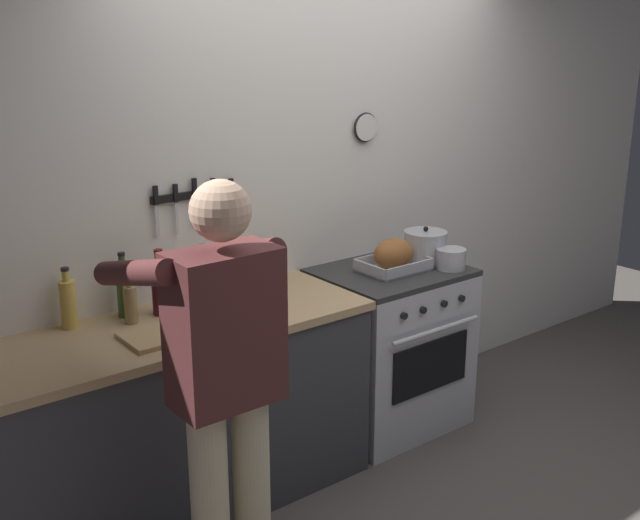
% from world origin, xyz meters
% --- Properties ---
extents(ground_plane, '(8.00, 8.00, 0.00)m').
position_xyz_m(ground_plane, '(0.00, 0.00, 0.00)').
color(ground_plane, '#4C4742').
extents(wall_back, '(6.00, 0.13, 2.60)m').
position_xyz_m(wall_back, '(-0.00, 1.35, 1.30)').
color(wall_back, white).
rests_on(wall_back, ground).
extents(counter_block, '(2.03, 0.65, 0.90)m').
position_xyz_m(counter_block, '(-1.20, 0.99, 0.45)').
color(counter_block, '#38383D').
rests_on(counter_block, ground).
extents(stove, '(0.76, 0.67, 0.90)m').
position_xyz_m(stove, '(0.22, 0.99, 0.45)').
color(stove, '#BCBCC1').
rests_on(stove, ground).
extents(person_cook, '(0.51, 0.63, 1.66)m').
position_xyz_m(person_cook, '(-1.23, 0.31, 0.95)').
color(person_cook, '#C6B793').
rests_on(person_cook, ground).
extents(roasting_pan, '(0.35, 0.26, 0.17)m').
position_xyz_m(roasting_pan, '(0.21, 0.97, 0.98)').
color(roasting_pan, '#B7B7BC').
rests_on(roasting_pan, stove).
extents(stock_pot, '(0.24, 0.24, 0.20)m').
position_xyz_m(stock_pot, '(0.46, 0.98, 0.99)').
color(stock_pot, '#B7B7BC').
rests_on(stock_pot, stove).
extents(saucepan, '(0.16, 0.16, 0.11)m').
position_xyz_m(saucepan, '(0.48, 0.81, 0.95)').
color(saucepan, '#B7B7BC').
rests_on(saucepan, stove).
extents(cutting_board, '(0.36, 0.24, 0.02)m').
position_xyz_m(cutting_board, '(-1.16, 0.88, 0.91)').
color(cutting_board, tan).
rests_on(cutting_board, counter_block).
extents(bottle_soy_sauce, '(0.05, 0.05, 0.20)m').
position_xyz_m(bottle_soy_sauce, '(-0.37, 1.21, 0.98)').
color(bottle_soy_sauce, black).
rests_on(bottle_soy_sauce, counter_block).
extents(bottle_olive_oil, '(0.06, 0.06, 0.30)m').
position_xyz_m(bottle_olive_oil, '(-1.20, 1.21, 1.02)').
color(bottle_olive_oil, '#385623').
rests_on(bottle_olive_oil, counter_block).
extents(bottle_hot_sauce, '(0.05, 0.05, 0.19)m').
position_xyz_m(bottle_hot_sauce, '(-0.67, 1.21, 0.98)').
color(bottle_hot_sauce, red).
rests_on(bottle_hot_sauce, counter_block).
extents(bottle_vinegar, '(0.06, 0.06, 0.22)m').
position_xyz_m(bottle_vinegar, '(-1.21, 1.12, 0.99)').
color(bottle_vinegar, '#997F4C').
rests_on(bottle_vinegar, counter_block).
extents(bottle_cooking_oil, '(0.07, 0.07, 0.27)m').
position_xyz_m(bottle_cooking_oil, '(-1.44, 1.22, 1.01)').
color(bottle_cooking_oil, gold).
rests_on(bottle_cooking_oil, counter_block).
extents(bottle_wine_red, '(0.08, 0.08, 0.30)m').
position_xyz_m(bottle_wine_red, '(-1.06, 1.14, 1.03)').
color(bottle_wine_red, '#47141E').
rests_on(bottle_wine_red, counter_block).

